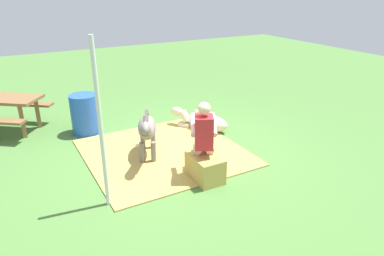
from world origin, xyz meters
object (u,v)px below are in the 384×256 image
pony_lying (204,122)px  pony_standing (147,129)px  person_seated (203,136)px  water_barrel (85,114)px  tent_pole_left (101,127)px  picnic_bench (4,105)px  hay_bale (205,168)px

pony_lying → pony_standing: bearing=111.6°
person_seated → pony_standing: bearing=28.5°
pony_lying → water_barrel: bearing=63.9°
water_barrel → tent_pole_left: (-2.78, 0.38, 0.77)m
pony_standing → pony_lying: 1.70m
picnic_bench → water_barrel: bearing=-122.7°
picnic_bench → pony_lying: bearing=-118.8°
person_seated → tent_pole_left: 1.69m
hay_bale → tent_pole_left: bearing=86.8°
pony_standing → tent_pole_left: bearing=135.2°
pony_lying → water_barrel: water_barrel is taller
person_seated → tent_pole_left: bearing=92.1°
pony_standing → hay_bale: bearing=-156.7°
pony_standing → picnic_bench: (2.62, 2.12, 0.02)m
pony_standing → water_barrel: pony_standing is taller
pony_standing → pony_lying: (0.61, -1.54, -0.36)m
hay_bale → pony_lying: (1.77, -1.04, -0.02)m
pony_standing → person_seated: bearing=-151.5°
hay_bale → water_barrel: bearing=22.5°
picnic_bench → person_seated: bearing=-143.7°
person_seated → water_barrel: size_ratio=1.55×
pony_standing → picnic_bench: bearing=39.0°
person_seated → tent_pole_left: (-0.06, 1.62, 0.49)m
tent_pole_left → picnic_bench: tent_pole_left is taller
person_seated → picnic_bench: person_seated is taller
pony_lying → tent_pole_left: bearing=122.9°
water_barrel → picnic_bench: 1.71m
water_barrel → pony_standing: bearing=-158.0°
water_barrel → picnic_bench: size_ratio=0.42×
hay_bale → pony_standing: pony_standing is taller
hay_bale → picnic_bench: (3.79, 2.62, 0.37)m
pony_lying → tent_pole_left: (-1.69, 2.61, 1.00)m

